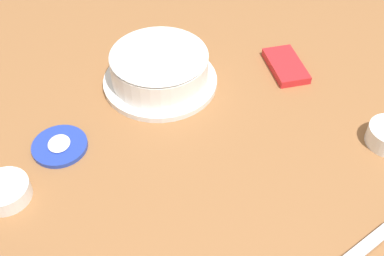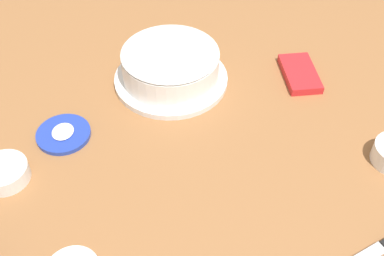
{
  "view_description": "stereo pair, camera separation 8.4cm",
  "coord_description": "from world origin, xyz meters",
  "px_view_note": "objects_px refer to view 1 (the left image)",
  "views": [
    {
      "loc": [
        -0.57,
        0.08,
        0.73
      ],
      "look_at": [
        0.1,
        0.03,
        0.04
      ],
      "focal_mm": 44.19,
      "sensor_mm": 36.0,
      "label": 1
    },
    {
      "loc": [
        -0.57,
        -0.0,
        0.73
      ],
      "look_at": [
        0.1,
        0.03,
        0.04
      ],
      "focal_mm": 44.19,
      "sensor_mm": 36.0,
      "label": 2
    }
  ],
  "objects_px": {
    "sprinkle_bowl_blue": "(5,191)",
    "candy_box_lower": "(286,66)",
    "frosting_tub_lid": "(60,146)",
    "frosted_cake": "(160,69)"
  },
  "relations": [
    {
      "from": "frosted_cake",
      "to": "sprinkle_bowl_blue",
      "type": "height_order",
      "value": "frosted_cake"
    },
    {
      "from": "sprinkle_bowl_blue",
      "to": "candy_box_lower",
      "type": "relative_size",
      "value": 0.69
    },
    {
      "from": "sprinkle_bowl_blue",
      "to": "candy_box_lower",
      "type": "xyz_separation_m",
      "value": [
        0.34,
        -0.6,
        -0.01
      ]
    },
    {
      "from": "frosting_tub_lid",
      "to": "frosted_cake",
      "type": "bearing_deg",
      "value": -48.13
    },
    {
      "from": "candy_box_lower",
      "to": "frosting_tub_lid",
      "type": "bearing_deg",
      "value": 103.78
    },
    {
      "from": "sprinkle_bowl_blue",
      "to": "frosting_tub_lid",
      "type": "bearing_deg",
      "value": -35.34
    },
    {
      "from": "frosting_tub_lid",
      "to": "sprinkle_bowl_blue",
      "type": "xyz_separation_m",
      "value": [
        -0.12,
        0.08,
        0.01
      ]
    },
    {
      "from": "sprinkle_bowl_blue",
      "to": "candy_box_lower",
      "type": "bearing_deg",
      "value": -60.47
    },
    {
      "from": "frosting_tub_lid",
      "to": "candy_box_lower",
      "type": "relative_size",
      "value": 0.84
    },
    {
      "from": "frosted_cake",
      "to": "frosting_tub_lid",
      "type": "bearing_deg",
      "value": 131.87
    }
  ]
}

